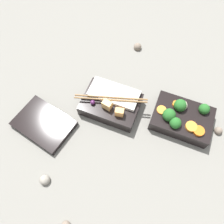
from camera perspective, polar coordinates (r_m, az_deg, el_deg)
ground_plane at (r=0.69m, az=9.42°, el=-1.78°), size 3.00×3.00×0.00m
bento_tray_vegetable at (r=0.68m, az=17.71°, el=-1.33°), size 0.17×0.12×0.07m
bento_tray_rice at (r=0.67m, az=-0.21°, el=2.36°), size 0.21×0.12×0.07m
bento_lid at (r=0.69m, az=-17.35°, el=-2.95°), size 0.19×0.15×0.02m
pebble_0 at (r=0.64m, az=-17.13°, el=-16.59°), size 0.03×0.03×0.03m
pebble_1 at (r=0.73m, az=26.00°, el=-4.44°), size 0.02×0.02×0.02m
pebble_2 at (r=0.84m, az=6.69°, el=16.53°), size 0.03×0.03×0.03m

